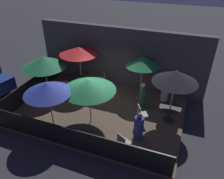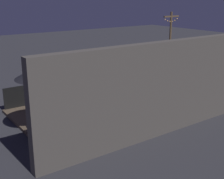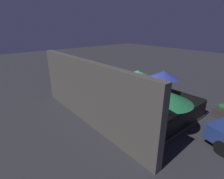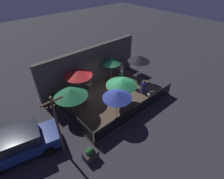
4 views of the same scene
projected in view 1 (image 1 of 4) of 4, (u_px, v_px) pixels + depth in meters
The scene contains 20 objects.
ground_plane at pixel (100, 112), 10.67m from camera, with size 60.00×60.00×0.00m, color #2D2D33.
patio_deck at pixel (100, 111), 10.63m from camera, with size 7.80×5.30×0.12m.
building_wall at pixel (120, 58), 12.08m from camera, with size 9.40×0.36×3.40m.
fence_front at pixel (72, 138), 8.28m from camera, with size 7.60×0.05×0.95m.
fence_side_left at pixel (32, 87), 11.52m from camera, with size 0.05×5.10×0.95m.
patio_umbrella_0 at pixel (79, 51), 11.49m from camera, with size 2.09×2.09×2.31m.
patio_umbrella_1 at pixel (176, 77), 8.79m from camera, with size 1.88×1.88×2.50m.
patio_umbrella_2 at pixel (47, 88), 8.47m from camera, with size 1.90×1.90×2.24m.
patio_umbrella_3 at pixel (142, 61), 10.70m from camera, with size 1.71×1.71×2.23m.
patio_umbrella_4 at pixel (89, 85), 8.90m from camera, with size 2.26×2.26×2.16m.
patio_umbrella_5 at pixel (43, 62), 11.12m from camera, with size 2.29×2.29×2.06m.
dining_table_0 at pixel (81, 76), 12.29m from camera, with size 0.94×0.94×0.75m.
dining_table_1 at pixel (170, 110), 9.66m from camera, with size 0.95×0.95×0.70m.
patio_chair_0 at pixel (103, 78), 12.31m from camera, with size 0.51×0.51×0.94m.
patio_chair_1 at pixel (141, 114), 9.47m from camera, with size 0.55×0.55×0.95m.
patio_chair_2 at pixel (68, 88), 11.41m from camera, with size 0.44×0.44×0.92m.
patio_chair_3 at pixel (123, 143), 8.01m from camera, with size 0.54×0.54×0.94m.
patron_0 at pixel (143, 96), 10.50m from camera, with size 0.48×0.48×1.34m.
patron_1 at pixel (139, 127), 8.71m from camera, with size 0.48×0.48×1.25m.
patron_2 at pixel (165, 90), 11.01m from camera, with size 0.37×0.37×1.36m.
Camera 1 is at (3.58, -7.77, 6.49)m, focal length 35.00 mm.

